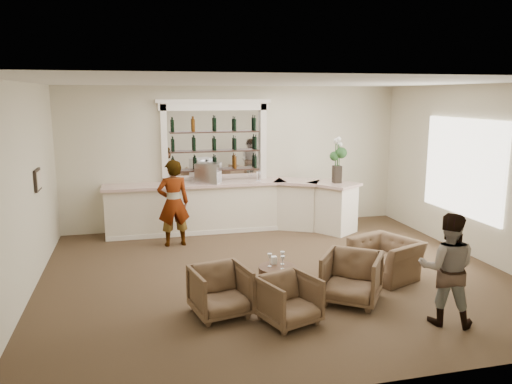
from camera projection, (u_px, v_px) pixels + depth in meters
ground at (276, 275)px, 8.75m from camera, size 8.00×8.00×0.00m
room_shell at (275, 138)px, 9.01m from camera, size 8.04×7.02×3.32m
bar_counter at (233, 207)px, 11.45m from camera, size 5.72×1.80×1.14m
back_bar_alcove at (215, 142)px, 11.49m from camera, size 2.64×0.25×3.00m
cocktail_table at (278, 282)px, 7.72m from camera, size 0.59×0.59×0.50m
sommelier at (173, 203)px, 10.28m from camera, size 0.70×0.49×1.81m
guest at (447, 269)px, 6.76m from camera, size 0.95×0.89×1.56m
armchair_left at (220, 291)px, 7.09m from camera, size 0.91×0.92×0.71m
armchair_center at (289, 300)px, 6.84m from camera, size 0.91×0.93×0.67m
armchair_right at (351, 278)px, 7.53m from camera, size 1.16×1.16×0.77m
armchair_far at (386, 258)px, 8.57m from camera, size 1.24×1.31×0.67m
espresso_machine at (208, 173)px, 11.22m from camera, size 0.65×0.61×0.46m
flower_vase at (337, 157)px, 11.18m from camera, size 0.27×0.27×1.03m
wine_glass_bar_left at (260, 176)px, 11.54m from camera, size 0.07×0.07×0.21m
wine_glass_bar_right at (257, 176)px, 11.54m from camera, size 0.07×0.07×0.21m
wine_glass_tbl_a at (270, 260)px, 7.65m from camera, size 0.07×0.07×0.21m
wine_glass_tbl_b at (282, 258)px, 7.75m from camera, size 0.07×0.07×0.21m
wine_glass_tbl_c at (283, 263)px, 7.54m from camera, size 0.07×0.07×0.21m
napkin_holder at (274, 260)px, 7.79m from camera, size 0.08×0.08×0.12m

